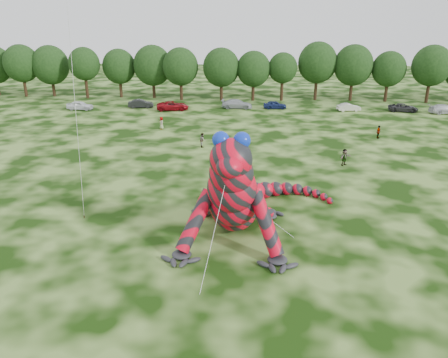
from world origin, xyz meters
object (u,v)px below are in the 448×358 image
tree_12 (388,77)px  car_4 (275,105)px  tree_2 (51,71)px  car_3 (237,104)px  spectator_3 (378,132)px  car_2 (173,106)px  car_5 (349,107)px  tree_13 (430,74)px  tree_1 (23,71)px  spectator_5 (344,157)px  tree_6 (181,74)px  tree_8 (253,76)px  car_7 (445,109)px  tree_5 (153,72)px  tree_7 (221,74)px  tree_11 (353,73)px  spectator_1 (203,140)px  car_6 (403,108)px  car_0 (80,105)px  inflatable_gecko (236,173)px  tree_4 (120,73)px  tree_9 (282,77)px  car_1 (141,104)px  tree_3 (85,73)px  tree_10 (317,71)px  spectator_4 (161,123)px

tree_12 → car_4: size_ratio=2.30×
tree_2 → car_3: 37.58m
tree_2 → spectator_3: (55.14, -27.37, -3.98)m
car_2 → car_5: car_2 is taller
tree_13 → car_3: size_ratio=1.96×
tree_1 → spectator_5: size_ratio=5.55×
tree_6 → tree_8: size_ratio=1.06×
tree_13 → car_7: bearing=-92.7°
tree_12 → car_3: 28.34m
tree_5 → tree_8: bearing=-4.4°
tree_7 → tree_11: tree_11 is taller
tree_7 → spectator_1: bearing=-89.6°
tree_6 → car_6: 39.10m
tree_1 → car_0: (15.36, -11.73, -4.17)m
inflatable_gecko → tree_4: (-24.69, 53.26, 0.42)m
car_0 → car_4: 32.74m
tree_9 → car_6: tree_9 is taller
car_1 → spectator_3: (35.39, -17.31, 0.14)m
tree_5 → tree_12: bearing=-0.9°
inflatable_gecko → car_0: bearing=126.3°
inflatable_gecko → tree_2: tree_2 is taller
spectator_3 → car_7: bearing=-2.4°
car_3 → tree_3: bearing=77.5°
tree_4 → tree_6: 12.26m
tree_1 → tree_3: tree_1 is taller
tree_8 → spectator_5: size_ratio=5.06×
tree_11 → inflatable_gecko: bearing=-109.6°
spectator_3 → tree_8: bearing=72.1°
tree_9 → car_1: 26.07m
tree_8 → car_6: 26.35m
tree_8 → tree_12: 24.24m
tree_1 → spectator_1: (38.47, -32.23, -4.04)m
tree_10 → car_6: tree_10 is taller
spectator_3 → spectator_4: spectator_4 is taller
tree_13 → car_5: tree_13 is taller
car_0 → car_4: car_0 is taller
tree_8 → tree_4: bearing=176.1°
car_4 → spectator_3: bearing=-147.2°
tree_3 → tree_11: size_ratio=0.94×
tree_7 → tree_12: (30.09, 0.94, -0.25)m
tree_9 → tree_2: bearing=178.2°
car_0 → car_5: size_ratio=1.13×
tree_2 → car_0: 16.49m
car_3 → inflatable_gecko: bearing=-175.3°
tree_8 → car_2: size_ratio=1.68×
spectator_1 → car_6: bearing=-66.0°
tree_3 → tree_12: size_ratio=1.05×
tree_12 → tree_11: bearing=175.8°
tree_4 → spectator_1: bearing=-59.0°
tree_10 → car_5: size_ratio=2.75×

